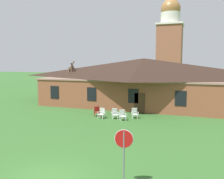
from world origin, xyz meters
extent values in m
cube|color=brown|center=(0.00, 20.65, 1.60)|extent=(24.03, 10.00, 3.20)
cube|color=#926D5E|center=(0.00, 20.65, 3.28)|extent=(24.51, 10.20, 0.16)
pyramid|color=black|center=(0.00, 20.65, 4.58)|extent=(25.00, 10.40, 2.43)
cube|color=black|center=(-9.61, 15.62, 1.76)|extent=(1.10, 0.06, 1.50)
cube|color=black|center=(-4.81, 15.62, 1.76)|extent=(1.10, 0.06, 1.50)
cube|color=black|center=(0.00, 15.62, 1.76)|extent=(1.10, 0.06, 1.50)
cube|color=black|center=(4.81, 15.62, 1.76)|extent=(1.10, 0.06, 1.50)
cube|color=#422819|center=(0.69, 15.62, 1.05)|extent=(1.10, 0.06, 2.10)
cube|color=#93563D|center=(0.84, 41.45, 6.30)|extent=(4.80, 4.80, 12.59)
cube|color=silver|center=(0.84, 41.45, 12.77)|extent=(5.18, 5.18, 0.36)
cylinder|color=silver|center=(0.84, 41.45, 14.05)|extent=(3.80, 3.80, 2.20)
sphere|color=#9E6B38|center=(0.84, 41.45, 15.83)|extent=(3.88, 3.88, 3.88)
cylinder|color=slate|center=(3.43, 0.72, 1.21)|extent=(0.07, 0.07, 2.42)
cylinder|color=white|center=(3.43, 0.73, 2.09)|extent=(0.79, 0.18, 0.81)
cylinder|color=#B71414|center=(3.43, 0.71, 2.09)|extent=(0.75, 0.18, 0.76)
cube|color=maroon|center=(-2.61, 12.60, 0.18)|extent=(0.07, 0.07, 0.36)
cube|color=maroon|center=(-3.02, 12.40, 0.18)|extent=(0.07, 0.07, 0.36)
cube|color=maroon|center=(-2.80, 13.00, 0.18)|extent=(0.07, 0.07, 0.36)
cube|color=maroon|center=(-3.21, 12.80, 0.18)|extent=(0.07, 0.07, 0.36)
cube|color=maroon|center=(-2.91, 12.70, 0.39)|extent=(0.71, 0.71, 0.05)
cube|color=maroon|center=(-3.05, 12.98, 0.69)|extent=(0.54, 0.40, 0.54)
cube|color=maroon|center=(-2.64, 12.81, 0.58)|extent=(0.26, 0.45, 0.03)
cube|color=maroon|center=(-2.57, 12.66, 0.47)|extent=(0.05, 0.05, 0.22)
cube|color=maroon|center=(-3.16, 12.55, 0.58)|extent=(0.26, 0.45, 0.03)
cube|color=maroon|center=(-3.09, 12.41, 0.47)|extent=(0.05, 0.05, 0.22)
cube|color=silver|center=(-1.96, 11.77, 0.18)|extent=(0.05, 0.05, 0.36)
cube|color=silver|center=(-2.42, 11.79, 0.18)|extent=(0.05, 0.05, 0.36)
cube|color=silver|center=(-1.95, 12.22, 0.18)|extent=(0.05, 0.05, 0.36)
cube|color=silver|center=(-2.41, 12.23, 0.18)|extent=(0.05, 0.05, 0.36)
cube|color=silver|center=(-2.19, 12.00, 0.39)|extent=(0.56, 0.54, 0.05)
cube|color=silver|center=(-2.17, 12.31, 0.69)|extent=(0.52, 0.21, 0.54)
cube|color=silver|center=(-1.90, 11.97, 0.58)|extent=(0.08, 0.47, 0.03)
cube|color=silver|center=(-1.90, 11.81, 0.47)|extent=(0.04, 0.04, 0.22)
cube|color=silver|center=(-2.48, 11.99, 0.58)|extent=(0.08, 0.47, 0.03)
cube|color=silver|center=(-2.48, 11.83, 0.47)|extent=(0.04, 0.04, 0.22)
cube|color=white|center=(-0.59, 12.19, 0.18)|extent=(0.07, 0.07, 0.36)
cube|color=white|center=(-1.00, 11.98, 0.18)|extent=(0.07, 0.07, 0.36)
cube|color=white|center=(-0.80, 12.58, 0.18)|extent=(0.07, 0.07, 0.36)
cube|color=white|center=(-1.21, 12.37, 0.18)|extent=(0.07, 0.07, 0.36)
cube|color=white|center=(-0.90, 12.28, 0.39)|extent=(0.72, 0.71, 0.05)
cube|color=white|center=(-1.05, 12.56, 0.69)|extent=(0.54, 0.41, 0.54)
cube|color=white|center=(-0.63, 12.40, 0.58)|extent=(0.27, 0.44, 0.03)
cube|color=white|center=(-0.56, 12.26, 0.47)|extent=(0.05, 0.05, 0.22)
cube|color=white|center=(-1.15, 12.13, 0.58)|extent=(0.27, 0.44, 0.03)
cube|color=white|center=(-1.07, 11.98, 0.47)|extent=(0.05, 0.05, 0.22)
cube|color=white|center=(0.28, 11.86, 0.18)|extent=(0.07, 0.07, 0.36)
cube|color=white|center=(-0.10, 11.61, 0.18)|extent=(0.07, 0.07, 0.36)
cube|color=white|center=(0.04, 12.23, 0.18)|extent=(0.07, 0.07, 0.36)
cube|color=white|center=(-0.34, 11.97, 0.18)|extent=(0.07, 0.07, 0.36)
cube|color=white|center=(-0.03, 11.92, 0.39)|extent=(0.74, 0.73, 0.05)
cube|color=white|center=(-0.20, 12.18, 0.69)|extent=(0.53, 0.44, 0.54)
cube|color=white|center=(0.22, 12.06, 0.58)|extent=(0.31, 0.42, 0.03)
cube|color=white|center=(0.31, 11.93, 0.47)|extent=(0.06, 0.06, 0.22)
cube|color=white|center=(-0.26, 11.74, 0.58)|extent=(0.31, 0.42, 0.03)
cube|color=white|center=(-0.17, 11.60, 0.47)|extent=(0.06, 0.06, 0.22)
cube|color=silver|center=(1.13, 12.96, 0.18)|extent=(0.07, 0.07, 0.36)
cube|color=silver|center=(0.71, 12.77, 0.18)|extent=(0.07, 0.07, 0.36)
cube|color=silver|center=(0.95, 13.36, 0.18)|extent=(0.07, 0.07, 0.36)
cube|color=silver|center=(0.53, 13.17, 0.18)|extent=(0.07, 0.07, 0.36)
cube|color=silver|center=(0.83, 13.06, 0.39)|extent=(0.71, 0.70, 0.05)
cube|color=silver|center=(0.70, 13.35, 0.69)|extent=(0.55, 0.39, 0.54)
cube|color=silver|center=(1.10, 13.16, 0.58)|extent=(0.25, 0.45, 0.03)
cube|color=silver|center=(1.17, 13.02, 0.47)|extent=(0.05, 0.05, 0.22)
cube|color=silver|center=(0.57, 12.92, 0.58)|extent=(0.25, 0.45, 0.03)
cube|color=silver|center=(0.64, 12.78, 0.47)|extent=(0.05, 0.05, 0.22)
cylinder|color=brown|center=(-9.30, 19.34, 2.34)|extent=(0.36, 0.36, 4.69)
cylinder|color=brown|center=(-9.70, 19.16, 3.83)|extent=(0.56, 0.99, 1.68)
cylinder|color=brown|center=(-9.02, 19.58, 2.93)|extent=(0.71, 0.79, 1.62)
cylinder|color=brown|center=(-8.87, 19.13, 4.49)|extent=(0.62, 1.06, 1.54)
cylinder|color=brown|center=(-9.62, 19.64, 4.67)|extent=(0.83, 0.85, 1.66)
cylinder|color=brown|center=(-9.97, 19.63, 4.08)|extent=(0.79, 1.51, 1.61)
camera|label=1|loc=(6.22, -8.65, 5.29)|focal=38.38mm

